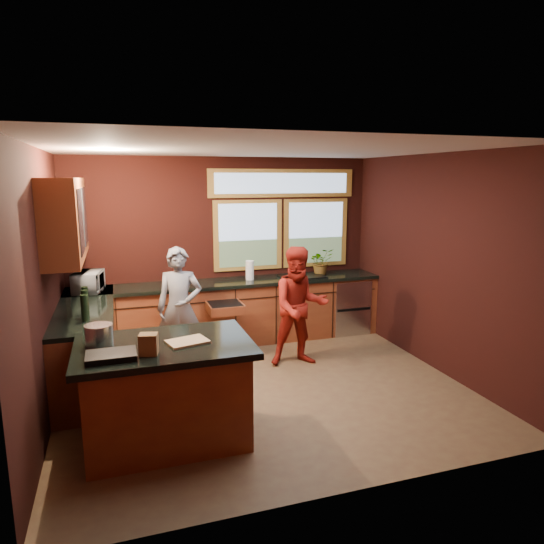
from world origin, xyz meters
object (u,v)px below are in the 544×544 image
island (166,392)px  person_grey (180,308)px  cutting_board (187,342)px  person_red (300,306)px  stock_pot (99,334)px

island → person_grey: 1.83m
island → cutting_board: cutting_board is taller
person_grey → cutting_board: size_ratio=4.45×
person_red → cutting_board: (-1.64, -1.44, 0.18)m
island → stock_pot: bearing=164.7°
person_red → cutting_board: 2.19m
person_grey → person_red: 1.53m
person_red → stock_pot: person_red is taller
island → stock_pot: size_ratio=6.46×
person_red → cutting_board: person_red is taller
person_red → cutting_board: bearing=-132.0°
cutting_board → stock_pot: stock_pot is taller
cutting_board → stock_pot: size_ratio=1.46×
island → cutting_board: 0.52m
cutting_board → person_grey: bearing=84.9°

